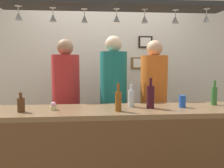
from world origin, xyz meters
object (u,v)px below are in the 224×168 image
at_px(person_middle_teal_shirt, 113,91).
at_px(bottle_beer_brown_stubby, 21,104).
at_px(person_left_red_shirt, 66,94).
at_px(picture_frame_upper_small, 145,42).
at_px(person_right_orange_shirt, 154,93).
at_px(bottle_wine_dark_red, 151,96).
at_px(bottle_beer_green_import, 214,95).
at_px(bottle_soda_clear, 131,98).
at_px(bottle_beer_amber_tall, 118,100).
at_px(drink_can, 182,101).
at_px(cupcake, 53,106).
at_px(picture_frame_lower_pair, 140,63).

distance_m(person_middle_teal_shirt, bottle_beer_brown_stubby, 1.18).
distance_m(person_left_red_shirt, picture_frame_upper_small, 1.55).
xyz_separation_m(person_right_orange_shirt, bottle_wine_dark_red, (-0.21, -0.67, 0.07)).
relative_size(person_left_red_shirt, bottle_beer_green_import, 6.59).
bearing_deg(bottle_beer_brown_stubby, person_middle_teal_shirt, 38.88).
relative_size(person_left_red_shirt, picture_frame_upper_small, 7.79).
distance_m(bottle_soda_clear, picture_frame_upper_small, 1.54).
distance_m(bottle_beer_amber_tall, bottle_beer_green_import, 1.07).
xyz_separation_m(person_right_orange_shirt, drink_can, (0.12, -0.66, 0.01)).
bearing_deg(picture_frame_upper_small, person_left_red_shirt, -147.77).
relative_size(person_middle_teal_shirt, drink_can, 14.41).
xyz_separation_m(cupcake, picture_frame_lower_pair, (1.13, 1.41, 0.39)).
xyz_separation_m(person_left_red_shirt, drink_can, (1.23, -0.66, 0.01)).
bearing_deg(bottle_beer_amber_tall, bottle_beer_green_import, 11.60).
distance_m(bottle_beer_green_import, bottle_soda_clear, 0.89).
height_order(person_left_red_shirt, picture_frame_lower_pair, person_left_red_shirt).
relative_size(bottle_beer_brown_stubby, picture_frame_lower_pair, 0.60).
xyz_separation_m(bottle_beer_green_import, drink_can, (-0.38, -0.10, -0.04)).
height_order(bottle_beer_amber_tall, bottle_soda_clear, bottle_beer_amber_tall).
bearing_deg(bottle_wine_dark_red, bottle_beer_green_import, 8.34).
bearing_deg(person_right_orange_shirt, cupcake, -149.73).
bearing_deg(bottle_beer_amber_tall, bottle_soda_clear, 51.40).
distance_m(person_middle_teal_shirt, bottle_beer_green_import, 1.17).
bearing_deg(bottle_beer_green_import, bottle_beer_amber_tall, -168.40).
distance_m(bottle_beer_green_import, cupcake, 1.66).
distance_m(cupcake, picture_frame_lower_pair, 1.85).
xyz_separation_m(person_right_orange_shirt, bottle_beer_brown_stubby, (-1.44, -0.74, 0.02)).
xyz_separation_m(person_left_red_shirt, cupcake, (-0.04, -0.67, -0.02)).
bearing_deg(cupcake, bottle_beer_green_import, 3.92).
xyz_separation_m(drink_can, picture_frame_upper_small, (-0.06, 1.39, 0.70)).
xyz_separation_m(bottle_soda_clear, picture_frame_upper_small, (0.44, 1.32, 0.67)).
distance_m(bottle_beer_brown_stubby, bottle_soda_clear, 1.06).
xyz_separation_m(bottle_wine_dark_red, bottle_beer_green_import, (0.71, 0.10, -0.01)).
relative_size(bottle_soda_clear, drink_can, 1.89).
xyz_separation_m(drink_can, cupcake, (-1.27, -0.02, -0.03)).
relative_size(bottle_beer_brown_stubby, drink_can, 1.48).
relative_size(bottle_wine_dark_red, bottle_beer_brown_stubby, 1.67).
height_order(person_right_orange_shirt, picture_frame_upper_small, picture_frame_upper_small).
height_order(person_middle_teal_shirt, picture_frame_lower_pair, person_middle_teal_shirt).
height_order(bottle_soda_clear, picture_frame_upper_small, picture_frame_upper_small).
bearing_deg(cupcake, drink_can, 0.72).
distance_m(bottle_beer_amber_tall, picture_frame_lower_pair, 1.63).
bearing_deg(bottle_soda_clear, picture_frame_upper_small, 71.43).
height_order(person_middle_teal_shirt, bottle_beer_green_import, person_middle_teal_shirt).
bearing_deg(bottle_beer_amber_tall, person_right_orange_shirt, 54.88).
bearing_deg(drink_can, person_middle_teal_shirt, 134.07).
bearing_deg(bottle_beer_green_import, bottle_wine_dark_red, -171.66).
relative_size(picture_frame_upper_small, picture_frame_lower_pair, 0.73).
distance_m(person_middle_teal_shirt, bottle_soda_clear, 0.60).
bearing_deg(person_middle_teal_shirt, person_right_orange_shirt, 0.00).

